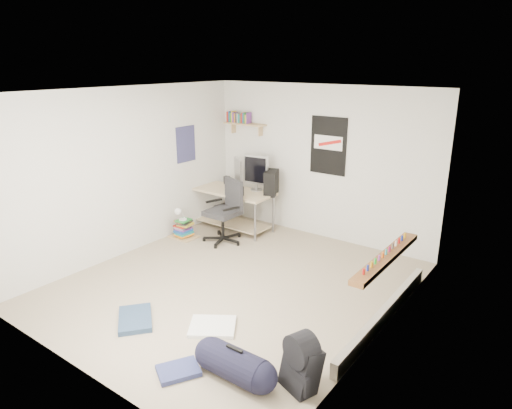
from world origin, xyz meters
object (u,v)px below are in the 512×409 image
Objects in this scene: office_chair at (222,213)px; book_stack at (183,229)px; backpack at (301,368)px; duffel_bag at (235,366)px; desk at (233,209)px.

office_chair reaches higher than book_stack.
duffel_bag reaches higher than backpack.
duffel_bag is 3.73m from book_stack.
backpack is 0.62m from duffel_bag.
desk reaches higher than backpack.
desk is at bearing 157.88° from backpack.
office_chair is at bearing 132.15° from duffel_bag.
desk is 3.32× the size of backpack.
desk is 0.94m from book_stack.
backpack is at bearing 26.50° from duffel_bag.
desk is 4.03m from duffel_bag.
office_chair is 2.33× the size of backpack.
office_chair is at bearing -74.49° from desk.
backpack is at bearing -29.88° from book_stack.
book_stack is at bearing 170.51° from backpack.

